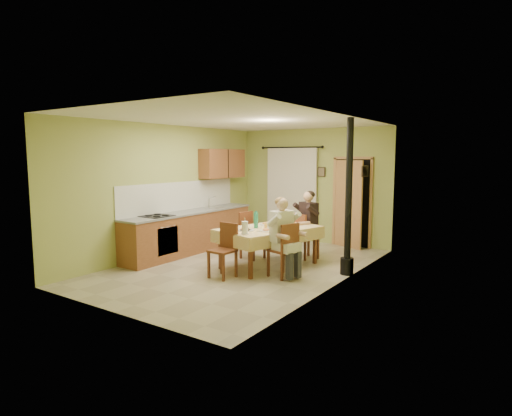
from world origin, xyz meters
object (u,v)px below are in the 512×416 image
Objects in this scene: chair_left at (252,245)px; stove_flue at (348,218)px; chair_far at (306,245)px; man_right at (283,228)px; dining_table at (269,247)px; chair_right at (283,261)px; man_far at (307,217)px; chair_near at (223,261)px.

stove_flue is at bearing 94.86° from chair_left.
man_right is (0.29, -1.48, 0.59)m from chair_far.
dining_table is 2.30× the size of chair_far.
chair_far is 0.97× the size of chair_right.
chair_right is 1.64m from man_far.
stove_flue is (0.88, 0.80, 0.15)m from man_right.
chair_near is at bearing -78.36° from chair_far.
man_right is (0.85, 0.62, 0.59)m from chair_near.
chair_right is 0.35× the size of stove_flue.
man_far is at bearing 27.98° from chair_right.
chair_near is at bearing 142.44° from man_right.
chair_far is 0.34× the size of stove_flue.
dining_table is 1.57× the size of man_right.
chair_left is at bearing 178.53° from stove_flue.
dining_table is 1.64m from stove_flue.
stove_flue is (1.74, 1.41, 0.73)m from chair_near.
chair_right is at bearing -52.02° from man_far.
chair_right is at bearing -51.72° from chair_far.
dining_table is 2.24× the size of chair_right.
chair_near is 2.26m from man_far.
man_right is 0.50× the size of stove_flue.
man_far is at bearing 90.00° from chair_far.
chair_near is at bearing 21.11° from chair_left.
stove_flue is (1.18, -0.68, 0.74)m from chair_far.
chair_right reaches higher than chair_left.
chair_right reaches higher than dining_table.
chair_right reaches higher than chair_near.
stove_flue is (0.87, 0.80, 0.73)m from chair_right.
chair_near is at bearing -140.82° from stove_flue.
man_right is at bearing -52.49° from man_far.
chair_far is 1.14m from chair_left.
chair_right is 1.52m from chair_left.
chair_near is (-0.56, -2.10, 0.00)m from chair_far.
chair_far is 1.62m from man_right.
chair_far is at bearing 149.81° from stove_flue.
chair_left is 1.29m from man_far.
man_far and man_right have the same top height.
chair_right is 0.70× the size of man_far.
stove_flue is (1.17, -0.70, 0.15)m from man_far.
stove_flue is at bearing -30.78° from chair_right.
stove_flue reaches higher than man_right.
man_far reaches higher than dining_table.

